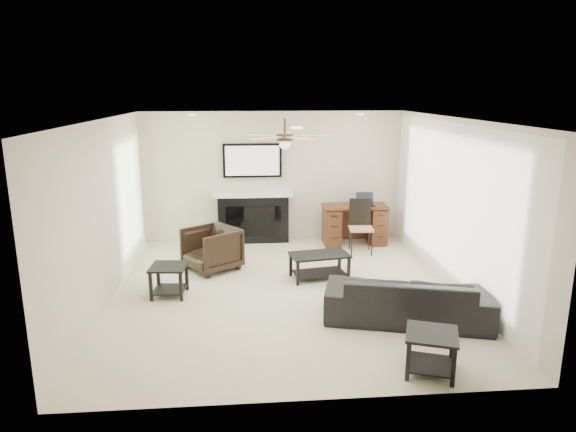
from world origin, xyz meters
name	(u,v)px	position (x,y,z in m)	size (l,w,h in m)	color
room_shell	(298,177)	(0.19, 0.08, 1.68)	(5.50, 5.54, 2.52)	beige
sofa	(408,298)	(1.47, -1.11, 0.30)	(2.08, 0.81, 0.61)	black
armchair	(212,249)	(-1.13, 1.04, 0.36)	(0.76, 0.78, 0.71)	black
coffee_table	(319,266)	(0.57, 0.49, 0.20)	(0.90, 0.50, 0.40)	black
end_table_near	(431,353)	(1.32, -2.36, 0.23)	(0.52, 0.52, 0.45)	black
end_table_left	(169,281)	(-1.68, -0.01, 0.23)	(0.50, 0.50, 0.45)	black
fireplace_unit	(253,194)	(-0.41, 2.58, 0.95)	(1.52, 0.34, 1.91)	black
desk	(354,225)	(1.51, 2.28, 0.38)	(1.22, 0.56, 0.76)	#39210E
desk_chair	(361,227)	(1.51, 1.73, 0.48)	(0.42, 0.44, 0.97)	black
laptop	(366,199)	(1.71, 2.26, 0.88)	(0.33, 0.24, 0.23)	black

